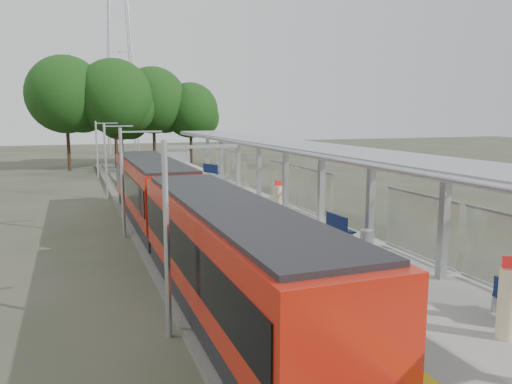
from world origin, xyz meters
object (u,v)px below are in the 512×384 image
(bench_far, at_px, (212,171))
(info_pillar_far, at_px, (278,200))
(bench_mid, at_px, (339,227))
(info_pillar_near, at_px, (508,303))
(litter_bin, at_px, (366,243))
(train, at_px, (179,212))

(bench_far, height_order, info_pillar_far, info_pillar_far)
(bench_mid, xyz_separation_m, info_pillar_near, (-0.91, -9.17, 0.28))
(info_pillar_near, relative_size, info_pillar_far, 1.12)
(bench_mid, height_order, bench_far, bench_far)
(info_pillar_far, height_order, litter_bin, info_pillar_far)
(bench_mid, xyz_separation_m, litter_bin, (-0.14, -2.21, -0.10))
(bench_far, bearing_deg, bench_mid, -115.69)
(bench_far, xyz_separation_m, litter_bin, (-0.44, -22.54, -0.16))
(info_pillar_near, xyz_separation_m, info_pillar_far, (0.63, 14.82, -0.09))
(train, bearing_deg, litter_bin, -41.67)
(train, bearing_deg, info_pillar_near, -67.57)
(info_pillar_near, distance_m, litter_bin, 7.01)
(bench_mid, bearing_deg, litter_bin, -95.44)
(train, height_order, litter_bin, train)
(litter_bin, bearing_deg, info_pillar_near, -96.30)
(info_pillar_near, bearing_deg, info_pillar_far, 108.28)
(bench_mid, bearing_deg, train, 152.06)
(bench_far, relative_size, info_pillar_far, 1.03)
(bench_mid, height_order, litter_bin, bench_mid)
(bench_far, bearing_deg, info_pillar_near, -117.20)
(info_pillar_near, bearing_deg, bench_mid, 105.04)
(info_pillar_near, bearing_deg, bench_far, 108.38)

